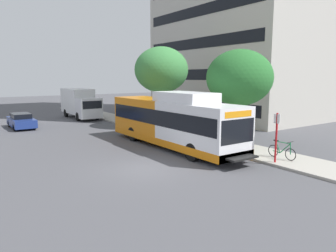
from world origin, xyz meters
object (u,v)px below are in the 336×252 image
(street_tree_mid_block, at_px, (161,70))
(box_truck_background, at_px, (80,103))
(bus_stop_sign_pole, at_px, (276,134))
(street_tree_near_stop, at_px, (239,78))
(parked_car_far_lane, at_px, (21,121))
(transit_bus, at_px, (172,121))
(bicycle_parked, at_px, (282,151))

(street_tree_mid_block, height_order, box_truck_background, street_tree_mid_block)
(bus_stop_sign_pole, distance_m, street_tree_near_stop, 5.86)
(bus_stop_sign_pole, bearing_deg, street_tree_near_stop, 65.22)
(street_tree_mid_block, xyz_separation_m, parked_car_far_lane, (-10.48, 7.10, -4.52))
(box_truck_background, bearing_deg, transit_bus, -90.66)
(bus_stop_sign_pole, height_order, bicycle_parked, bus_stop_sign_pole)
(bicycle_parked, bearing_deg, street_tree_mid_block, 85.76)
(transit_bus, bearing_deg, parked_car_far_lane, 114.93)
(transit_bus, bearing_deg, street_tree_mid_block, 61.28)
(bicycle_parked, xyz_separation_m, street_tree_near_stop, (1.20, 4.37, 3.94))
(parked_car_far_lane, bearing_deg, bicycle_parked, -65.13)
(transit_bus, relative_size, box_truck_background, 1.75)
(bus_stop_sign_pole, bearing_deg, bicycle_parked, 16.72)
(bus_stop_sign_pole, relative_size, bicycle_parked, 1.48)
(transit_bus, relative_size, street_tree_near_stop, 1.97)
(bus_stop_sign_pole, relative_size, box_truck_background, 0.37)
(street_tree_mid_block, height_order, parked_car_far_lane, street_tree_mid_block)
(street_tree_mid_block, distance_m, box_truck_background, 11.98)
(parked_car_far_lane, bearing_deg, street_tree_mid_block, -34.11)
(parked_car_far_lane, relative_size, box_truck_background, 0.64)
(bicycle_parked, xyz_separation_m, parked_car_far_lane, (-9.49, 20.48, 0.10))
(bicycle_parked, relative_size, street_tree_mid_block, 0.25)
(street_tree_near_stop, xyz_separation_m, parked_car_far_lane, (-10.69, 16.11, -3.84))
(street_tree_mid_block, bearing_deg, parked_car_far_lane, 145.89)
(street_tree_near_stop, bearing_deg, box_truck_background, 101.07)
(bus_stop_sign_pole, xyz_separation_m, street_tree_near_stop, (2.15, 4.65, 2.85))
(bus_stop_sign_pole, relative_size, parked_car_far_lane, 0.58)
(transit_bus, xyz_separation_m, street_tree_near_stop, (4.10, -1.92, 2.80))
(street_tree_near_stop, xyz_separation_m, street_tree_mid_block, (-0.21, 9.01, 0.68))
(street_tree_near_stop, height_order, parked_car_far_lane, street_tree_near_stop)
(transit_bus, bearing_deg, bicycle_parked, -65.29)
(bus_stop_sign_pole, height_order, box_truck_background, box_truck_background)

